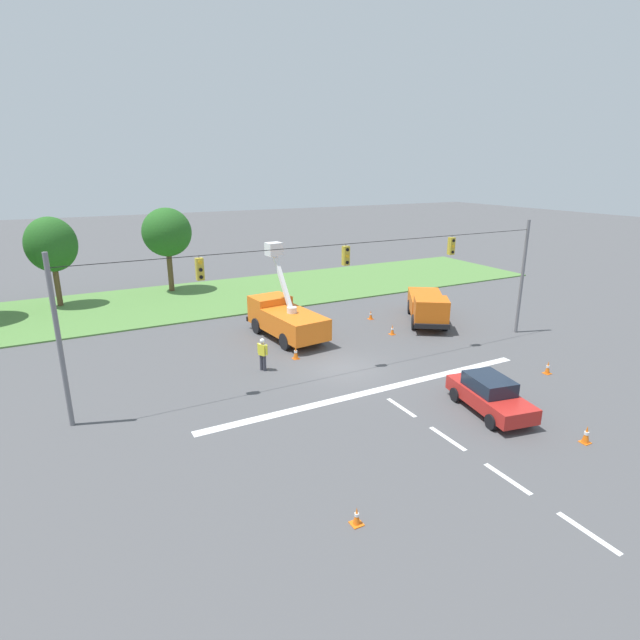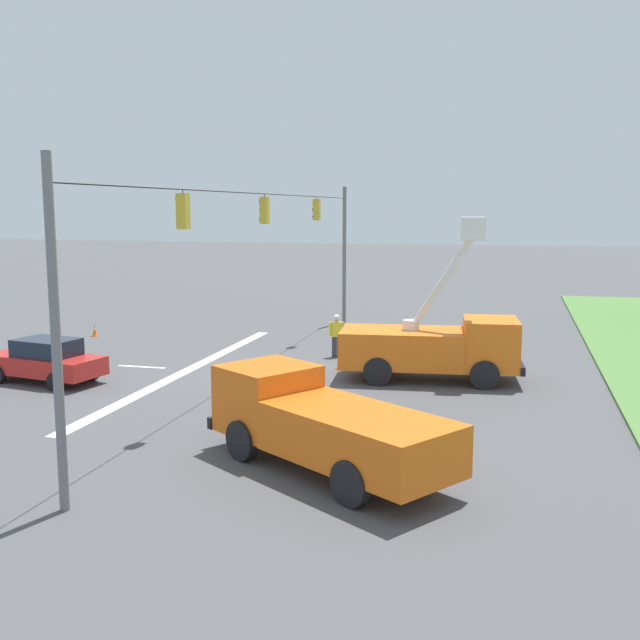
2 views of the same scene
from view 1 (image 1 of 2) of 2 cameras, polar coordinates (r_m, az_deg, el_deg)
ground_plane at (r=26.64m, az=2.62°, el=-5.53°), size 200.00×200.00×0.00m
grass_verge at (r=42.36m, az=-9.83°, el=2.89°), size 56.00×12.00×0.10m
lane_markings at (r=23.15m, az=8.50°, el=-9.34°), size 17.60×15.25×0.01m
signal_gantry at (r=25.27m, az=2.71°, el=3.78°), size 26.20×0.33×7.20m
tree_west at (r=42.23m, az=-28.38°, el=7.57°), size 3.65×3.21×6.81m
tree_centre at (r=43.91m, az=-17.10°, el=9.52°), size 4.03×3.89×7.08m
utility_truck_bucket_lift at (r=31.07m, az=-4.02°, el=0.35°), size 3.10×6.58×5.80m
utility_truck_support_near at (r=34.91m, az=12.19°, el=1.56°), size 5.57×6.79×2.18m
sedan_red at (r=23.06m, az=18.83°, el=-8.07°), size 2.51×4.55×1.56m
road_worker at (r=26.17m, az=-6.57°, el=-3.70°), size 0.41×0.58×1.77m
traffic_cone_foreground_left at (r=22.24m, az=28.15°, el=-11.46°), size 0.36×0.36×0.73m
traffic_cone_foreground_right at (r=32.11m, az=8.27°, el=-1.12°), size 0.36×0.36×0.65m
traffic_cone_mid_left at (r=35.18m, az=5.82°, el=0.59°), size 0.36×0.36×0.65m
traffic_cone_mid_right at (r=27.80m, az=-2.79°, el=-3.73°), size 0.36×0.36×0.75m
traffic_cone_near_bucket at (r=15.97m, az=4.21°, el=-21.47°), size 0.36×0.36×0.59m
traffic_cone_lane_edge_a at (r=28.38m, az=24.59°, el=-4.97°), size 0.36×0.36×0.68m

